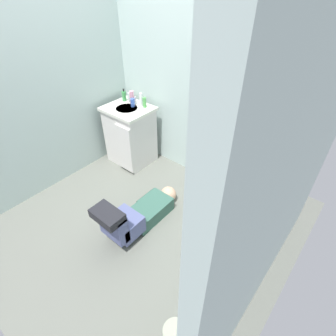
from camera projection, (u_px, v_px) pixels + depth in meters
name	position (u px, v px, depth m)	size (l,w,h in m)	color
ground_plane	(143.00, 218.00, 3.00)	(3.09, 3.13, 0.04)	#62645C
wall_back	(205.00, 87.00, 2.92)	(2.75, 0.08, 2.40)	#B0C6C1
wall_left	(50.00, 87.00, 2.92)	(0.08, 2.13, 2.40)	#B0C6C1
wall_right	(290.00, 191.00, 1.58)	(0.08, 2.13, 2.40)	#B0C6C1
toilet	(253.00, 194.00, 2.77)	(0.36, 0.46, 0.75)	silver
vanity_cabinet	(130.00, 135.00, 3.62)	(0.60, 0.53, 0.82)	silver
faucet	(135.00, 100.00, 3.43)	(0.02, 0.02, 0.10)	silver
person_plumber	(137.00, 214.00, 2.79)	(0.39, 1.06, 0.52)	#33594C
tissue_box	(262.00, 155.00, 2.58)	(0.22, 0.11, 0.10)	silver
toiletry_bag	(277.00, 160.00, 2.50)	(0.12, 0.09, 0.11)	#33598C
soap_dispenser	(124.00, 96.00, 3.51)	(0.06, 0.06, 0.17)	#409650
bottle_clear	(130.00, 98.00, 3.46)	(0.05, 0.05, 0.14)	silver
bottle_pink	(132.00, 98.00, 3.42)	(0.06, 0.06, 0.17)	pink
bottle_blue	(133.00, 102.00, 3.38)	(0.05, 0.05, 0.11)	#3B5FBC
bottle_white	(141.00, 100.00, 3.36)	(0.04, 0.04, 0.17)	white
bottle_green	(145.00, 102.00, 3.35)	(0.04, 0.04, 0.13)	#4EA34D
paper_towel_roll	(210.00, 214.00, 2.88)	(0.11, 0.11, 0.23)	white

